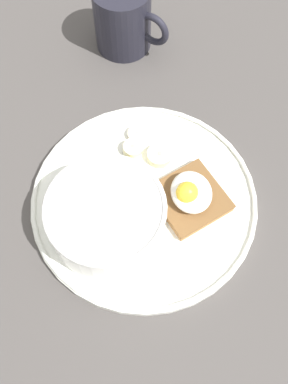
{
  "coord_description": "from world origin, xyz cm",
  "views": [
    {
      "loc": [
        -23.3,
        4.91,
        52.48
      ],
      "look_at": [
        0.0,
        0.0,
        5.0
      ],
      "focal_mm": 40.0,
      "sensor_mm": 36.0,
      "label": 1
    }
  ],
  "objects_px": {
    "oatmeal_bowl": "(107,217)",
    "toast_slice": "(190,198)",
    "banana_slice_right": "(125,168)",
    "banana_slice_front": "(129,149)",
    "banana_slice_back": "(160,156)",
    "banana_slice_left": "(137,134)",
    "poached_egg": "(190,192)",
    "coffee_mug": "(124,18)"
  },
  "relations": [
    {
      "from": "oatmeal_bowl",
      "to": "toast_slice",
      "type": "bearing_deg",
      "value": -82.04
    },
    {
      "from": "oatmeal_bowl",
      "to": "banana_slice_right",
      "type": "bearing_deg",
      "value": -24.32
    },
    {
      "from": "banana_slice_front",
      "to": "banana_slice_back",
      "type": "bearing_deg",
      "value": -115.12
    },
    {
      "from": "banana_slice_left",
      "to": "banana_slice_back",
      "type": "xyz_separation_m",
      "value": [
        -0.04,
        -0.02,
        0.0
      ]
    },
    {
      "from": "toast_slice",
      "to": "poached_egg",
      "type": "xyz_separation_m",
      "value": [
        -0.0,
        0.0,
        0.02
      ]
    },
    {
      "from": "banana_slice_front",
      "to": "banana_slice_back",
      "type": "xyz_separation_m",
      "value": [
        -0.02,
        -0.04,
        -0.0
      ]
    },
    {
      "from": "banana_slice_right",
      "to": "coffee_mug",
      "type": "relative_size",
      "value": 0.39
    },
    {
      "from": "toast_slice",
      "to": "oatmeal_bowl",
      "type": "bearing_deg",
      "value": 97.96
    },
    {
      "from": "toast_slice",
      "to": "banana_slice_left",
      "type": "bearing_deg",
      "value": 22.27
    },
    {
      "from": "banana_slice_back",
      "to": "coffee_mug",
      "type": "relative_size",
      "value": 0.46
    },
    {
      "from": "banana_slice_front",
      "to": "banana_slice_back",
      "type": "height_order",
      "value": "banana_slice_front"
    },
    {
      "from": "oatmeal_bowl",
      "to": "poached_egg",
      "type": "relative_size",
      "value": 2.42
    },
    {
      "from": "toast_slice",
      "to": "banana_slice_front",
      "type": "distance_m",
      "value": 0.11
    },
    {
      "from": "banana_slice_front",
      "to": "banana_slice_left",
      "type": "height_order",
      "value": "banana_slice_front"
    },
    {
      "from": "poached_egg",
      "to": "banana_slice_left",
      "type": "xyz_separation_m",
      "value": [
        0.11,
        0.04,
        -0.02
      ]
    },
    {
      "from": "toast_slice",
      "to": "banana_slice_front",
      "type": "height_order",
      "value": "banana_slice_front"
    },
    {
      "from": "poached_egg",
      "to": "banana_slice_back",
      "type": "relative_size",
      "value": 1.22
    },
    {
      "from": "poached_egg",
      "to": "banana_slice_right",
      "type": "xyz_separation_m",
      "value": [
        0.06,
        0.07,
        -0.02
      ]
    },
    {
      "from": "poached_egg",
      "to": "banana_slice_front",
      "type": "bearing_deg",
      "value": 33.66
    },
    {
      "from": "banana_slice_back",
      "to": "banana_slice_right",
      "type": "bearing_deg",
      "value": 99.45
    },
    {
      "from": "poached_egg",
      "to": "banana_slice_front",
      "type": "distance_m",
      "value": 0.11
    },
    {
      "from": "banana_slice_front",
      "to": "coffee_mug",
      "type": "bearing_deg",
      "value": -8.9
    },
    {
      "from": "oatmeal_bowl",
      "to": "banana_slice_left",
      "type": "height_order",
      "value": "oatmeal_bowl"
    },
    {
      "from": "coffee_mug",
      "to": "banana_slice_right",
      "type": "bearing_deg",
      "value": 169.3
    },
    {
      "from": "banana_slice_front",
      "to": "banana_slice_left",
      "type": "xyz_separation_m",
      "value": [
        0.02,
        -0.02,
        -0.0
      ]
    },
    {
      "from": "oatmeal_bowl",
      "to": "banana_slice_back",
      "type": "xyz_separation_m",
      "value": [
        0.09,
        -0.08,
        -0.03
      ]
    },
    {
      "from": "banana_slice_right",
      "to": "banana_slice_left",
      "type": "bearing_deg",
      "value": -29.03
    },
    {
      "from": "oatmeal_bowl",
      "to": "banana_slice_right",
      "type": "distance_m",
      "value": 0.09
    },
    {
      "from": "banana_slice_front",
      "to": "banana_slice_left",
      "type": "relative_size",
      "value": 1.01
    },
    {
      "from": "toast_slice",
      "to": "banana_slice_front",
      "type": "relative_size",
      "value": 2.72
    },
    {
      "from": "banana_slice_right",
      "to": "coffee_mug",
      "type": "distance_m",
      "value": 0.24
    },
    {
      "from": "oatmeal_bowl",
      "to": "toast_slice",
      "type": "relative_size",
      "value": 1.35
    },
    {
      "from": "toast_slice",
      "to": "coffee_mug",
      "type": "height_order",
      "value": "coffee_mug"
    },
    {
      "from": "poached_egg",
      "to": "coffee_mug",
      "type": "xyz_separation_m",
      "value": [
        0.3,
        0.03,
        0.01
      ]
    },
    {
      "from": "coffee_mug",
      "to": "banana_slice_front",
      "type": "bearing_deg",
      "value": 171.1
    },
    {
      "from": "oatmeal_bowl",
      "to": "toast_slice",
      "type": "distance_m",
      "value": 0.11
    },
    {
      "from": "banana_slice_front",
      "to": "banana_slice_left",
      "type": "distance_m",
      "value": 0.03
    },
    {
      "from": "oatmeal_bowl",
      "to": "coffee_mug",
      "type": "relative_size",
      "value": 1.35
    },
    {
      "from": "toast_slice",
      "to": "banana_slice_left",
      "type": "distance_m",
      "value": 0.12
    },
    {
      "from": "toast_slice",
      "to": "poached_egg",
      "type": "height_order",
      "value": "poached_egg"
    },
    {
      "from": "oatmeal_bowl",
      "to": "poached_egg",
      "type": "bearing_deg",
      "value": -82.36
    },
    {
      "from": "banana_slice_front",
      "to": "banana_slice_right",
      "type": "height_order",
      "value": "banana_slice_front"
    }
  ]
}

